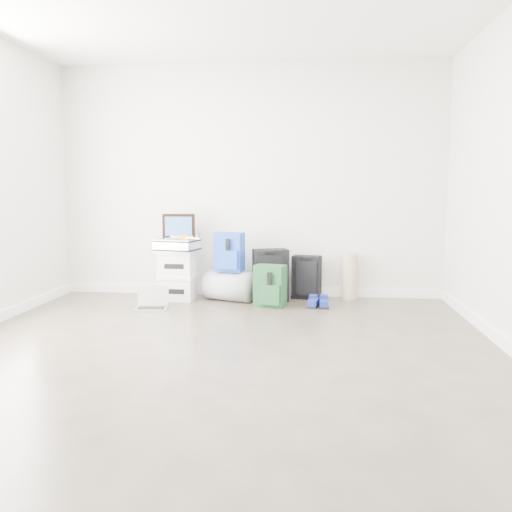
# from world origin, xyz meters

# --- Properties ---
(ground) EXTENTS (5.00, 5.00, 0.00)m
(ground) POSITION_xyz_m (0.00, 0.00, 0.00)
(ground) COLOR #393329
(ground) RESTS_ON ground
(room_envelope) EXTENTS (4.52, 5.02, 2.71)m
(room_envelope) POSITION_xyz_m (0.00, 0.02, 1.72)
(room_envelope) COLOR silver
(room_envelope) RESTS_ON ground
(boxes_stack) EXTENTS (0.41, 0.34, 0.57)m
(boxes_stack) POSITION_xyz_m (-0.80, 2.13, 0.29)
(boxes_stack) COLOR silver
(boxes_stack) RESTS_ON ground
(briefcase) EXTENTS (0.51, 0.43, 0.13)m
(briefcase) POSITION_xyz_m (-0.80, 2.13, 0.63)
(briefcase) COLOR #B2B2B7
(briefcase) RESTS_ON boxes_stack
(painting) EXTENTS (0.38, 0.04, 0.28)m
(painting) POSITION_xyz_m (-0.80, 2.23, 0.84)
(painting) COLOR black
(painting) RESTS_ON briefcase
(drone) EXTENTS (0.46, 0.46, 0.05)m
(drone) POSITION_xyz_m (-0.72, 2.11, 0.72)
(drone) COLOR gold
(drone) RESTS_ON briefcase
(duffel_bag) EXTENTS (0.64, 0.52, 0.34)m
(duffel_bag) POSITION_xyz_m (-0.20, 2.14, 0.17)
(duffel_bag) COLOR #989BA0
(duffel_bag) RESTS_ON ground
(blue_backpack) EXTENTS (0.34, 0.28, 0.44)m
(blue_backpack) POSITION_xyz_m (-0.20, 2.11, 0.55)
(blue_backpack) COLOR #1C29B7
(blue_backpack) RESTS_ON duffel_bag
(large_suitcase) EXTENTS (0.43, 0.34, 0.59)m
(large_suitcase) POSITION_xyz_m (0.26, 2.16, 0.29)
(large_suitcase) COLOR black
(large_suitcase) RESTS_ON ground
(green_backpack) EXTENTS (0.36, 0.31, 0.45)m
(green_backpack) POSITION_xyz_m (0.28, 1.87, 0.22)
(green_backpack) COLOR #153A20
(green_backpack) RESTS_ON ground
(carry_on) EXTENTS (0.35, 0.27, 0.50)m
(carry_on) POSITION_xyz_m (0.67, 2.34, 0.25)
(carry_on) COLOR black
(carry_on) RESTS_ON ground
(shoes) EXTENTS (0.24, 0.27, 0.09)m
(shoes) POSITION_xyz_m (0.81, 1.90, 0.04)
(shoes) COLOR black
(shoes) RESTS_ON ground
(rolled_rug) EXTENTS (0.17, 0.17, 0.52)m
(rolled_rug) POSITION_xyz_m (1.16, 2.38, 0.26)
(rolled_rug) COLOR tan
(rolled_rug) RESTS_ON ground
(laptop) EXTENTS (0.35, 0.26, 0.23)m
(laptop) POSITION_xyz_m (-0.96, 1.65, 0.06)
(laptop) COLOR silver
(laptop) RESTS_ON ground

